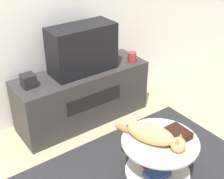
{
  "coord_description": "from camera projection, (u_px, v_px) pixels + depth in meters",
  "views": [
    {
      "loc": [
        -1.27,
        -1.19,
        1.88
      ],
      "look_at": [
        0.05,
        0.62,
        0.59
      ],
      "focal_mm": 50.0,
      "sensor_mm": 36.0,
      "label": 1
    }
  ],
  "objects": [
    {
      "name": "tv_stand",
      "position": [
        83.0,
        96.0,
        3.13
      ],
      "size": [
        1.33,
        0.44,
        0.54
      ],
      "color": "#33302D",
      "rests_on": "ground_plane"
    },
    {
      "name": "speaker",
      "position": [
        28.0,
        81.0,
        2.7
      ],
      "size": [
        0.12,
        0.12,
        0.12
      ],
      "color": "black",
      "rests_on": "tv_stand"
    },
    {
      "name": "dvd_box",
      "position": [
        175.0,
        135.0,
        2.3
      ],
      "size": [
        0.2,
        0.18,
        0.05
      ],
      "color": "black",
      "rests_on": "coffee_table"
    },
    {
      "name": "cat",
      "position": [
        154.0,
        135.0,
        2.23
      ],
      "size": [
        0.29,
        0.53,
        0.15
      ],
      "rotation": [
        0.0,
        0.0,
        -1.15
      ],
      "color": "tan",
      "rests_on": "coffee_table"
    },
    {
      "name": "coffee_table",
      "position": [
        159.0,
        157.0,
        2.36
      ],
      "size": [
        0.57,
        0.57,
        0.4
      ],
      "color": "#B2B2B7",
      "rests_on": "rug"
    },
    {
      "name": "tv",
      "position": [
        82.0,
        49.0,
        2.89
      ],
      "size": [
        0.63,
        0.28,
        0.45
      ],
      "color": "black",
      "rests_on": "tv_stand"
    },
    {
      "name": "mug",
      "position": [
        132.0,
        57.0,
        3.15
      ],
      "size": [
        0.09,
        0.09,
        0.1
      ],
      "color": "#99332D",
      "rests_on": "tv_stand"
    }
  ]
}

